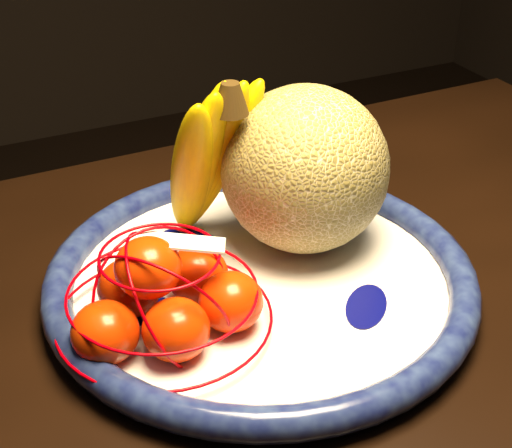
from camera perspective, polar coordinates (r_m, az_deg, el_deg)
name	(u,v)px	position (r m, az deg, el deg)	size (l,w,h in m)	color
fruit_bowl	(261,280)	(0.72, 0.34, -4.08)	(0.40, 0.40, 0.03)	white
cantaloupe	(305,169)	(0.74, 3.57, 4.00)	(0.16, 0.16, 0.16)	olive
banana_bunch	(205,154)	(0.73, -3.73, 5.08)	(0.12, 0.12, 0.19)	#EEBF00
mandarin_bag	(165,299)	(0.65, -6.67, -5.42)	(0.21, 0.21, 0.11)	#FF3305
price_tag	(181,242)	(0.63, -5.51, -1.31)	(0.07, 0.03, 0.00)	white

